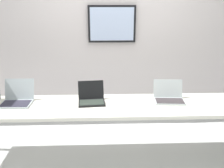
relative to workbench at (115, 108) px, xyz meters
The scene contains 6 objects.
ground 0.70m from the workbench, ahead, with size 8.00×8.00×0.04m, color #B5B7B6.
back_wall 1.25m from the workbench, 90.00° to the left, with size 8.00×0.11×2.41m.
workbench is the anchor object (origin of this frame).
laptop_station_0 1.19m from the workbench, behind, with size 0.36×0.36×0.26m.
laptop_station_1 0.32m from the workbench, 161.24° to the left, with size 0.34×0.34×0.23m.
laptop_station_2 0.69m from the workbench, ahead, with size 0.38×0.33×0.24m.
Camera 1 is at (-0.14, -2.75, 1.88)m, focal length 39.94 mm.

